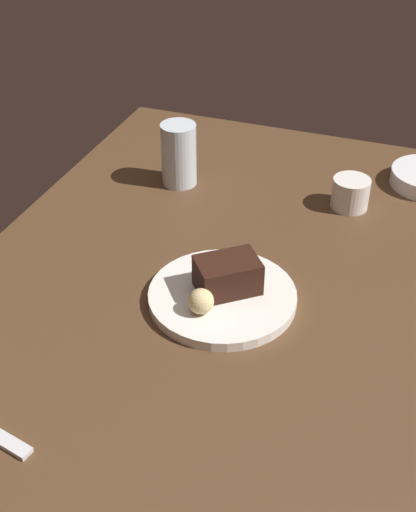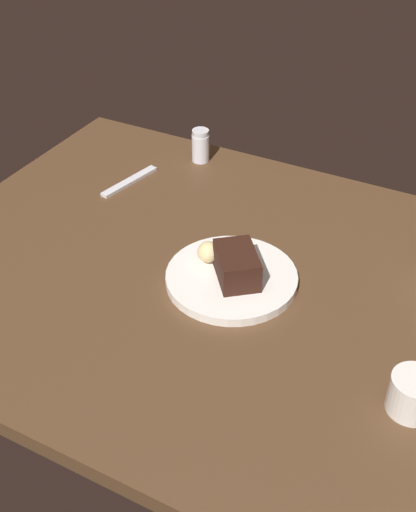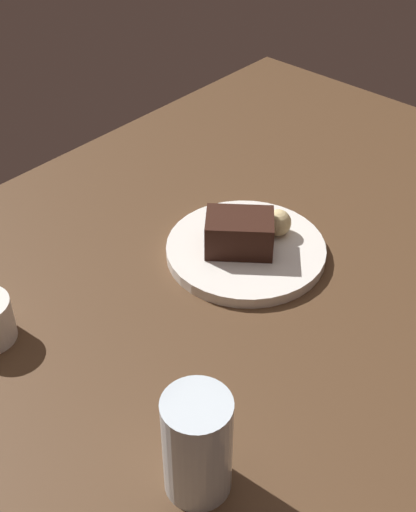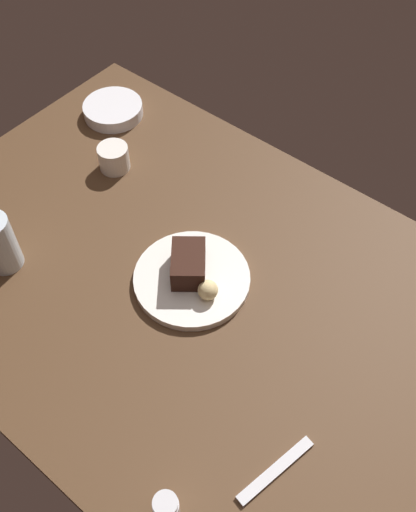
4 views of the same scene
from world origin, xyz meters
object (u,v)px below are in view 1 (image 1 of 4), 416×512
object	(u,v)px
water_glass	(179,154)
chocolate_cake_slice	(228,275)
dessert_plate	(222,297)
coffee_cup	(350,193)
bread_roll	(201,301)

from	to	relation	value
water_glass	chocolate_cake_slice	bearing A→B (deg)	33.57
dessert_plate	water_glass	size ratio (longest dim) A/B	1.84
water_glass	coffee_cup	xyz separation A→B (cm)	(-2.36, 32.89, -3.26)
chocolate_cake_slice	water_glass	bearing A→B (deg)	-146.43
chocolate_cake_slice	bread_roll	bearing A→B (deg)	-16.75
dessert_plate	coffee_cup	world-z (taller)	coffee_cup
dessert_plate	water_glass	xyz separation A→B (cm)	(-31.48, -19.77, 5.33)
chocolate_cake_slice	bread_roll	world-z (taller)	chocolate_cake_slice
bread_roll	coffee_cup	size ratio (longest dim) A/B	0.56
dessert_plate	water_glass	world-z (taller)	water_glass
chocolate_cake_slice	water_glass	world-z (taller)	water_glass
dessert_plate	chocolate_cake_slice	world-z (taller)	chocolate_cake_slice
bread_roll	coffee_cup	xyz separation A→B (cm)	(-39.08, 14.62, -0.66)
chocolate_cake_slice	bread_roll	distance (cm)	6.64
chocolate_cake_slice	water_glass	xyz separation A→B (cm)	(-30.39, -20.17, 1.88)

